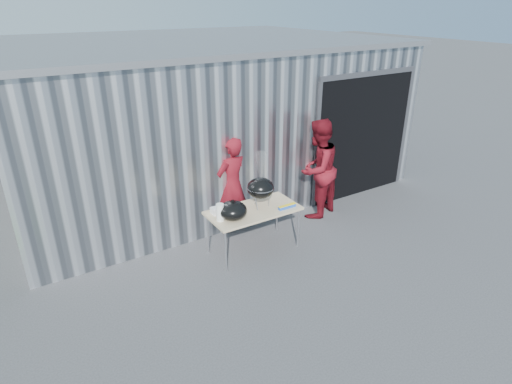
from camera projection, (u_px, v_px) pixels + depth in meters
ground at (277, 280)px, 6.46m from camera, size 80.00×80.00×0.00m
building at (198, 110)px, 9.82m from camera, size 8.20×6.20×3.10m
folding_table at (253, 212)px, 6.96m from camera, size 1.50×0.75×0.75m
kettle_grill at (261, 184)px, 6.86m from camera, size 0.45×0.45×0.94m
grill_lid at (233, 210)px, 6.60m from camera, size 0.44×0.44×0.32m
paper_towels at (220, 212)px, 6.54m from camera, size 0.12×0.12×0.28m
white_tub at (218, 210)px, 6.81m from camera, size 0.20×0.15×0.10m
foil_box at (287, 207)px, 6.97m from camera, size 0.32×0.05×0.06m
person_cook at (232, 185)px, 7.55m from camera, size 0.70×0.53×1.75m
person_bystander at (317, 169)px, 8.04m from camera, size 1.11×0.98×1.91m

